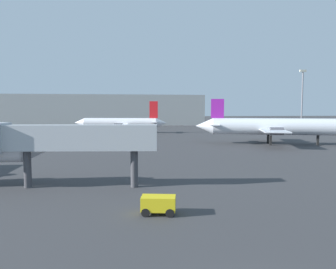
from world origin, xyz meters
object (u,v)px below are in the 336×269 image
baggage_cart (158,204)px  light_mast_right (302,96)px  airplane_distant (121,123)px  jet_bridge (59,139)px  airplane_on_taxiway (275,127)px

baggage_cart → light_mast_right: size_ratio=0.12×
airplane_distant → baggage_cart: (3.43, -77.60, -2.35)m
jet_bridge → baggage_cart: bearing=139.5°
airplane_distant → light_mast_right: size_ratio=1.36×
airplane_distant → light_mast_right: bearing=-162.0°
airplane_distant → jet_bridge: airplane_distant is taller
airplane_distant → baggage_cart: airplane_distant is taller
airplane_distant → light_mast_right: light_mast_right is taller
airplane_on_taxiway → airplane_distant: airplane_distant is taller
airplane_distant → light_mast_right: 64.74m
airplane_distant → baggage_cart: 77.71m
jet_bridge → light_mast_right: light_mast_right is taller
baggage_cart → light_mast_right: (60.32, 84.77, 11.12)m
jet_bridge → light_mast_right: size_ratio=0.79×
jet_bridge → baggage_cart: size_ratio=6.42×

